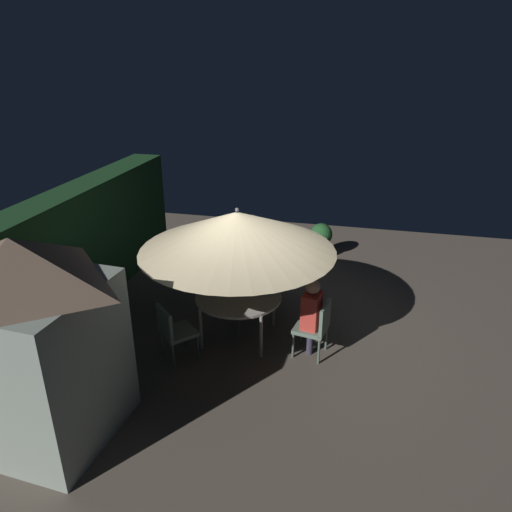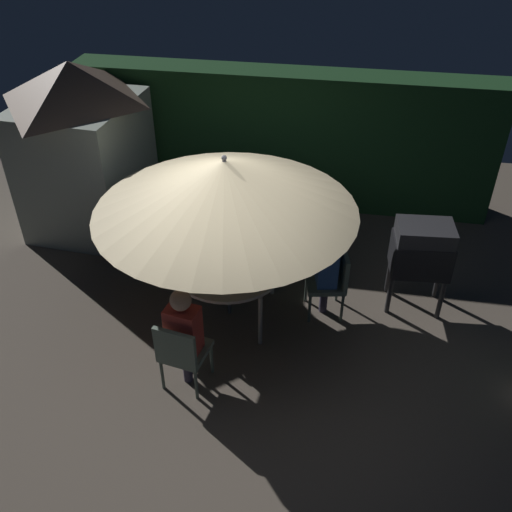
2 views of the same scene
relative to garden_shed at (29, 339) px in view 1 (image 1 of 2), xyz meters
The scene contains 12 objects.
ground_plane 3.74m from the garden_shed, 38.97° to the right, with size 11.00×11.00×0.00m, color brown.
hedge_backdrop 3.03m from the garden_shed, 25.18° to the left, with size 6.55×0.64×2.13m.
garden_shed is the anchor object (origin of this frame).
patio_table 3.12m from the garden_shed, 34.91° to the right, with size 1.35×1.35×0.75m.
patio_umbrella 3.12m from the garden_shed, 34.91° to the right, with size 2.96×2.96×2.18m.
bbq_grill 4.95m from the garden_shed, 13.83° to the right, with size 0.74×0.55×1.20m.
chair_near_shed 3.86m from the garden_shed, 52.80° to the right, with size 0.54×0.54×0.90m.
chair_far_side 4.12m from the garden_shed, 21.69° to the right, with size 0.55×0.55×0.90m.
chair_toward_hedge 2.10m from the garden_shed, 30.45° to the right, with size 0.65×0.65×0.90m.
potted_plant_by_shed 6.72m from the garden_shed, 23.69° to the right, with size 0.50×0.50×0.78m.
person_in_red 3.76m from the garden_shed, 51.83° to the right, with size 0.38×0.30×1.26m.
person_in_blue 4.01m from the garden_shed, 22.37° to the right, with size 0.30×0.38×1.26m.
Camera 1 is at (-6.62, -1.34, 4.29)m, focal length 33.65 mm.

